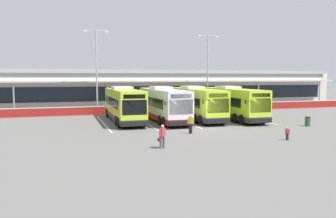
% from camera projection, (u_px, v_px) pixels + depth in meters
% --- Properties ---
extents(ground_plane, '(200.00, 200.00, 0.00)m').
position_uv_depth(ground_plane, '(200.00, 128.00, 31.87)').
color(ground_plane, '#605E5B').
extents(terminal_building, '(70.00, 13.00, 6.00)m').
position_uv_depth(terminal_building, '(139.00, 88.00, 57.14)').
color(terminal_building, beige).
rests_on(terminal_building, ground).
extents(red_barrier_wall, '(60.00, 0.40, 1.10)m').
position_uv_depth(red_barrier_wall, '(158.00, 109.00, 45.59)').
color(red_barrier_wall, maroon).
rests_on(red_barrier_wall, ground).
extents(coach_bus_leftmost, '(2.99, 12.17, 3.78)m').
position_uv_depth(coach_bus_leftmost, '(124.00, 105.00, 36.35)').
color(coach_bus_leftmost, '#B7DB2D').
rests_on(coach_bus_leftmost, ground).
extents(coach_bus_left_centre, '(2.99, 12.17, 3.78)m').
position_uv_depth(coach_bus_left_centre, '(163.00, 105.00, 36.74)').
color(coach_bus_left_centre, silver).
rests_on(coach_bus_left_centre, ground).
extents(coach_bus_centre, '(2.99, 12.17, 3.78)m').
position_uv_depth(coach_bus_centre, '(195.00, 104.00, 38.24)').
color(coach_bus_centre, '#B7DB2D').
rests_on(coach_bus_centre, ground).
extents(coach_bus_right_centre, '(2.99, 12.17, 3.78)m').
position_uv_depth(coach_bus_right_centre, '(232.00, 104.00, 38.55)').
color(coach_bus_right_centre, '#B7DB2D').
rests_on(coach_bus_right_centre, ground).
extents(bay_stripe_far_west, '(0.14, 13.00, 0.01)m').
position_uv_depth(bay_stripe_far_west, '(103.00, 123.00, 35.06)').
color(bay_stripe_far_west, silver).
rests_on(bay_stripe_far_west, ground).
extents(bay_stripe_west, '(0.14, 13.00, 0.01)m').
position_uv_depth(bay_stripe_west, '(143.00, 122.00, 36.32)').
color(bay_stripe_west, silver).
rests_on(bay_stripe_west, ground).
extents(bay_stripe_mid_west, '(0.14, 13.00, 0.01)m').
position_uv_depth(bay_stripe_mid_west, '(179.00, 120.00, 37.57)').
color(bay_stripe_mid_west, silver).
rests_on(bay_stripe_mid_west, ground).
extents(bay_stripe_centre, '(0.14, 13.00, 0.01)m').
position_uv_depth(bay_stripe_centre, '(213.00, 119.00, 38.83)').
color(bay_stripe_centre, silver).
rests_on(bay_stripe_centre, ground).
extents(bay_stripe_mid_east, '(0.14, 13.00, 0.01)m').
position_uv_depth(bay_stripe_mid_east, '(245.00, 117.00, 40.08)').
color(bay_stripe_mid_east, silver).
rests_on(bay_stripe_mid_east, ground).
extents(pedestrian_with_handbag, '(0.64, 0.46, 1.62)m').
position_uv_depth(pedestrian_with_handbag, '(162.00, 136.00, 22.63)').
color(pedestrian_with_handbag, slate).
rests_on(pedestrian_with_handbag, ground).
extents(pedestrian_in_dark_coat, '(0.47, 0.42, 1.62)m').
position_uv_depth(pedestrian_in_dark_coat, '(191.00, 123.00, 28.67)').
color(pedestrian_in_dark_coat, black).
rests_on(pedestrian_in_dark_coat, ground).
extents(pedestrian_child, '(0.32, 0.25, 1.00)m').
position_uv_depth(pedestrian_child, '(287.00, 133.00, 25.66)').
color(pedestrian_child, black).
rests_on(pedestrian_child, ground).
extents(lamp_post_west, '(3.24, 0.28, 11.00)m').
position_uv_depth(lamp_post_west, '(97.00, 66.00, 44.09)').
color(lamp_post_west, '#9E9EA3').
rests_on(lamp_post_west, ground).
extents(lamp_post_centre, '(3.24, 0.28, 11.00)m').
position_uv_depth(lamp_post_centre, '(208.00, 67.00, 49.41)').
color(lamp_post_centre, '#9E9EA3').
rests_on(lamp_post_centre, ground).
extents(litter_bin, '(0.54, 0.54, 0.93)m').
position_uv_depth(litter_bin, '(308.00, 121.00, 32.94)').
color(litter_bin, '#2D5133').
rests_on(litter_bin, ground).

